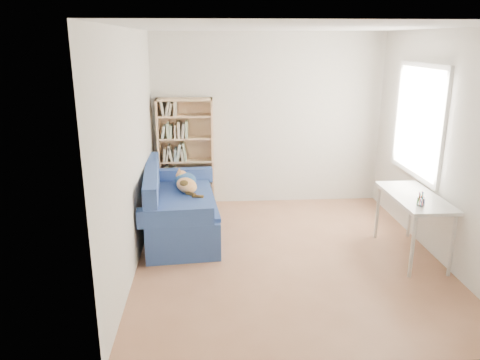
# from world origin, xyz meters

# --- Properties ---
(ground) EXTENTS (4.00, 4.00, 0.00)m
(ground) POSITION_xyz_m (0.00, 0.00, 0.00)
(ground) COLOR #986344
(ground) RESTS_ON ground
(room_shell) EXTENTS (3.54, 4.04, 2.62)m
(room_shell) POSITION_xyz_m (0.10, 0.03, 1.64)
(room_shell) COLOR silver
(room_shell) RESTS_ON ground
(sofa) EXTENTS (1.03, 1.91, 0.91)m
(sofa) POSITION_xyz_m (-1.34, 0.78, 0.34)
(sofa) COLOR navy
(sofa) RESTS_ON ground
(bookshelf) EXTENTS (0.83, 0.26, 1.66)m
(bookshelf) POSITION_xyz_m (-1.25, 1.86, 0.77)
(bookshelf) COLOR tan
(bookshelf) RESTS_ON ground
(desk) EXTENTS (0.54, 1.17, 0.75)m
(desk) POSITION_xyz_m (1.46, -0.08, 0.67)
(desk) COLOR silver
(desk) RESTS_ON ground
(pen_cup) EXTENTS (0.09, 0.09, 0.16)m
(pen_cup) POSITION_xyz_m (1.37, -0.42, 0.81)
(pen_cup) COLOR white
(pen_cup) RESTS_ON desk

